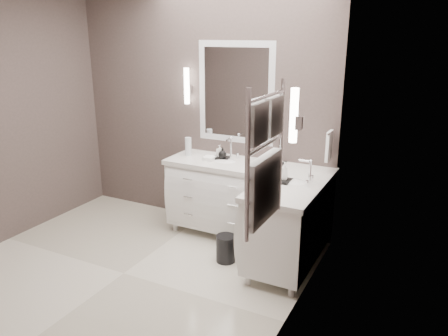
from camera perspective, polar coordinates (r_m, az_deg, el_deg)
The scene contains 18 objects.
floor at distance 4.35m, azimuth -12.96°, elevation -13.31°, with size 3.20×3.00×0.01m, color beige.
wall_back at distance 5.06m, azimuth -3.07°, elevation 7.85°, with size 3.20×0.01×2.70m, color #4A3E3B.
wall_right at distance 3.07m, azimuth 9.03°, elevation 1.40°, with size 0.01×3.00×2.70m, color #4A3E3B.
vanity_back at distance 4.84m, azimuth 0.07°, elevation -3.19°, with size 1.24×0.59×0.97m.
vanity_right at distance 4.25m, azimuth 8.70°, elevation -6.40°, with size 0.59×1.24×0.97m.
mirror_back at distance 4.81m, azimuth 1.51°, elevation 9.78°, with size 0.90×0.02×1.10m.
mirror_right at distance 3.78m, azimuth 12.76°, elevation 7.30°, with size 0.02×0.90×1.10m.
sconce_back at distance 5.02m, azimuth -4.89°, elevation 10.54°, with size 0.06×0.06×0.40m.
sconce_right at distance 3.24m, azimuth 9.10°, elevation 6.65°, with size 0.06×0.06×0.40m.
towel_bar_corner at distance 4.42m, azimuth 13.57°, elevation 2.89°, with size 0.03×0.22×0.30m.
towel_ladder at distance 2.71m, azimuth 5.32°, elevation 0.34°, with size 0.06×0.58×0.90m.
waste_bin at distance 4.39m, azimuth 0.24°, elevation -10.46°, with size 0.19×0.19×0.27m, color black.
amenity_tray_back at distance 4.78m, azimuth -0.36°, elevation 1.31°, with size 0.17×0.13×0.03m, color black.
amenity_tray_right at distance 4.09m, azimuth 7.83°, elevation -1.65°, with size 0.12×0.16×0.02m, color black.
water_bottle at distance 4.92m, azimuth -4.69°, elevation 2.82°, with size 0.07×0.07×0.21m, color silver.
soap_bottle_a at distance 4.79m, azimuth -0.57°, elevation 2.29°, with size 0.06×0.06×0.13m, color white.
soap_bottle_b at distance 4.72m, azimuth -0.20°, elevation 2.00°, with size 0.09×0.09×0.11m, color black.
soap_bottle_c at distance 4.06m, azimuth 7.89°, elevation -0.38°, with size 0.06×0.06×0.17m, color white.
Camera 1 is at (2.50, -2.82, 2.18)m, focal length 35.00 mm.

